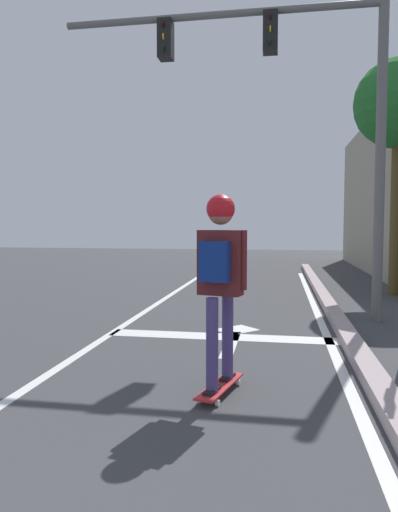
{
  "coord_description": "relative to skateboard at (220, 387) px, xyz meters",
  "views": [
    {
      "loc": [
        2.62,
        0.64,
        1.58
      ],
      "look_at": [
        1.35,
        8.06,
        1.07
      ],
      "focal_mm": 32.82,
      "sensor_mm": 36.0,
      "label": 1
    }
  ],
  "objects": [
    {
      "name": "stop_bar",
      "position": [
        -0.25,
        2.21,
        -0.07
      ],
      "size": [
        3.22,
        0.4,
        0.01
      ],
      "primitive_type": "cube",
      "color": "silver",
      "rests_on": "ground"
    },
    {
      "name": "curb_strip",
      "position": [
        1.46,
        1.13,
        -0.0
      ],
      "size": [
        0.24,
        24.0,
        0.14
      ],
      "primitive_type": "cube",
      "color": "#A89495",
      "rests_on": "ground"
    },
    {
      "name": "skateboard",
      "position": [
        0.0,
        0.0,
        0.0
      ],
      "size": [
        0.38,
        0.86,
        0.09
      ],
      "color": "red",
      "rests_on": "ground"
    },
    {
      "name": "traffic_signal_mast",
      "position": [
        0.68,
        3.71,
        3.8
      ],
      "size": [
        5.36,
        0.34,
        5.38
      ],
      "color": "#60625F",
      "rests_on": "ground"
    },
    {
      "name": "skater",
      "position": [
        -0.0,
        -0.01,
        1.15
      ],
      "size": [
        0.47,
        0.64,
        1.77
      ],
      "color": "#443874",
      "rests_on": "skateboard"
    },
    {
      "name": "lane_line_curbside",
      "position": [
        1.21,
        1.13,
        -0.07
      ],
      "size": [
        0.12,
        20.0,
        0.01
      ],
      "primitive_type": "cube",
      "color": "silver",
      "rests_on": "ground"
    },
    {
      "name": "lane_line_center",
      "position": [
        -1.86,
        1.13,
        -0.07
      ],
      "size": [
        0.12,
        20.0,
        0.01
      ],
      "primitive_type": "cube",
      "color": "silver",
      "rests_on": "ground"
    },
    {
      "name": "lane_arrow_head",
      "position": [
        -0.09,
        2.69,
        -0.07
      ],
      "size": [
        0.71,
        0.71,
        0.01
      ],
      "primitive_type": "cube",
      "rotation": [
        0.0,
        0.0,
        0.79
      ],
      "color": "silver",
      "rests_on": "ground"
    },
    {
      "name": "lane_arrow_stem",
      "position": [
        -0.09,
        1.84,
        -0.07
      ],
      "size": [
        0.16,
        1.4,
        0.01
      ],
      "primitive_type": "cube",
      "color": "silver",
      "rests_on": "ground"
    }
  ]
}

